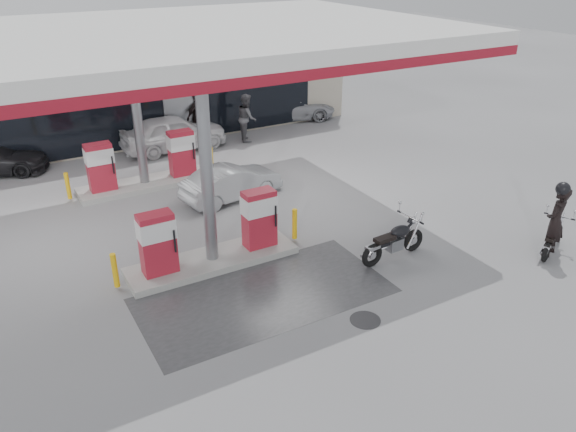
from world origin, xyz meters
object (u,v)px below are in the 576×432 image
Objects in this scene: pump_island_near at (211,240)px; biker_main at (555,222)px; sedan_white at (174,132)px; biker_walking at (198,117)px; attendant at (247,118)px; hatchback_silver at (232,182)px; parked_car_right at (291,107)px; pump_island_far at (143,167)px; parked_motorcycle at (395,242)px; main_motorcycle at (552,238)px.

pump_island_near is 2.60× the size of biker_main.
biker_walking reaches higher than sedan_white.
pump_island_near is 2.58× the size of attendant.
pump_island_near is 4.23m from hatchback_silver.
sedan_white reaches higher than hatchback_silver.
pump_island_near is 1.51× the size of hatchback_silver.
pump_island_near is at bearing 138.48° from hatchback_silver.
parked_car_right is (3.26, 1.92, -0.42)m from attendant.
attendant is (5.31, 2.80, 0.29)m from pump_island_far.
sedan_white is at bearing 76.49° from pump_island_near.
parked_motorcycle is 0.63× the size of hatchback_silver.
hatchback_silver is at bearing 106.14° from parked_motorcycle.
main_motorcycle is 0.61m from biker_main.
parked_motorcycle is at bearing -48.00° from biker_main.
parked_motorcycle is 13.53m from parked_car_right.
parked_car_right is (8.57, 4.72, -0.13)m from pump_island_far.
pump_island_near is 2.40× the size of parked_motorcycle.
parked_car_right is at bearing -51.77° from hatchback_silver.
parked_car_right is (6.36, 1.52, -0.14)m from sedan_white.
hatchback_silver is 9.55m from parked_car_right.
biker_walking reaches higher than parked_motorcycle.
parked_motorcycle is (4.32, -8.13, -0.22)m from pump_island_far.
pump_island_far reaches higher than main_motorcycle.
pump_island_near reaches higher than parked_car_right.
attendant is 0.48× the size of parked_car_right.
main_motorcycle is at bearing -93.73° from biker_walking.
pump_island_near is at bearing -132.52° from biker_walking.
main_motorcycle is 0.40× the size of parked_car_right.
main_motorcycle is at bearing -162.47° from parked_car_right.
pump_island_near reaches higher than parked_motorcycle.
main_motorcycle is at bearing -151.31° from hatchback_silver.
sedan_white is 2.12× the size of attendant.
parked_car_right reaches higher than parked_motorcycle.
hatchback_silver is (-2.12, 5.73, 0.07)m from parked_motorcycle.
parked_motorcycle is 11.97m from biker_walking.
main_motorcycle is 0.39× the size of sedan_white.
biker_main is 0.48× the size of parked_car_right.
parked_motorcycle is at bearing -167.79° from attendant.
pump_island_far is at bearing 32.63° from hatchback_silver.
biker_main reaches higher than main_motorcycle.
parked_car_right is at bearing 28.85° from pump_island_far.
pump_island_near is 9.19m from main_motorcycle.
biker_walking reaches higher than biker_main.
pump_island_near reaches higher than main_motorcycle.
biker_main is 0.99× the size of attendant.
main_motorcycle is 9.71m from hatchback_silver.
parked_motorcycle is at bearing -108.91° from biker_walking.
attendant is at bearing 77.46° from main_motorcycle.
pump_island_far is at bearing 137.53° from parked_car_right.
biker_main reaches higher than sedan_white.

